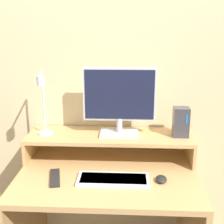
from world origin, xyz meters
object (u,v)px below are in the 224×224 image
(router_dock, at_px, (181,122))
(remote_control, at_px, (55,178))
(monitor, at_px, (119,100))
(keyboard, at_px, (113,179))
(mouse, at_px, (161,179))
(desk_lamp, at_px, (43,105))

(router_dock, bearing_deg, remote_control, -158.05)
(remote_control, bearing_deg, monitor, 40.94)
(keyboard, bearing_deg, mouse, 1.66)
(desk_lamp, distance_m, router_dock, 0.82)
(router_dock, distance_m, mouse, 0.39)
(mouse, xyz_separation_m, remote_control, (-0.57, -0.00, -0.01))
(keyboard, bearing_deg, monitor, 85.72)
(keyboard, xyz_separation_m, remote_control, (-0.32, 0.01, -0.00))
(monitor, xyz_separation_m, desk_lamp, (-0.44, -0.08, -0.01))
(router_dock, xyz_separation_m, keyboard, (-0.39, -0.29, -0.24))
(mouse, bearing_deg, keyboard, -178.34)
(monitor, xyz_separation_m, router_dock, (0.37, -0.01, -0.13))
(monitor, bearing_deg, desk_lamp, -169.93)
(router_dock, relative_size, mouse, 2.25)
(monitor, distance_m, mouse, 0.52)
(keyboard, bearing_deg, remote_control, 178.91)
(desk_lamp, xyz_separation_m, mouse, (0.67, -0.21, -0.34))
(desk_lamp, relative_size, remote_control, 2.01)
(keyboard, bearing_deg, router_dock, 36.70)
(monitor, xyz_separation_m, keyboard, (-0.02, -0.30, -0.36))
(monitor, bearing_deg, keyboard, -94.28)
(desk_lamp, height_order, router_dock, desk_lamp)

